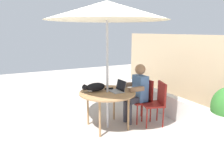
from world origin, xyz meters
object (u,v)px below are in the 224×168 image
(patio_umbrella, at_px, (107,11))
(laptop, at_px, (119,88))
(chair_occupied, at_px, (143,97))
(cat, at_px, (95,87))
(patio_table, at_px, (107,95))
(chair_empty, at_px, (157,100))
(person_seated, at_px, (137,90))

(patio_umbrella, height_order, laptop, patio_umbrella)
(chair_occupied, bearing_deg, patio_umbrella, -90.00)
(patio_umbrella, relative_size, cat, 3.70)
(patio_table, height_order, cat, cat)
(patio_table, relative_size, cat, 1.68)
(chair_occupied, xyz_separation_m, cat, (-0.16, -1.05, 0.30))
(chair_occupied, distance_m, chair_empty, 0.34)
(person_seated, xyz_separation_m, laptop, (0.05, -0.47, 0.11))
(chair_empty, bearing_deg, patio_table, -108.58)
(cat, bearing_deg, laptop, 63.57)
(chair_occupied, height_order, cat, cat)
(chair_empty, relative_size, person_seated, 0.73)
(patio_umbrella, xyz_separation_m, chair_occupied, (0.00, 0.85, -1.72))
(patio_umbrella, height_order, chair_empty, patio_umbrella)
(chair_occupied, distance_m, person_seated, 0.23)
(patio_table, relative_size, chair_occupied, 1.22)
(cat, bearing_deg, person_seated, 79.87)
(patio_table, bearing_deg, patio_umbrella, 0.00)
(laptop, bearing_deg, cat, -116.43)
(person_seated, bearing_deg, cat, -100.13)
(chair_empty, distance_m, cat, 1.30)
(patio_table, height_order, person_seated, person_seated)
(chair_occupied, bearing_deg, person_seated, -90.00)
(patio_table, distance_m, cat, 0.29)
(chair_occupied, distance_m, cat, 1.11)
(cat, bearing_deg, patio_umbrella, 51.85)
(patio_umbrella, bearing_deg, chair_empty, 71.42)
(chair_occupied, bearing_deg, cat, -98.63)
(chair_empty, height_order, laptop, laptop)
(patio_table, height_order, chair_occupied, chair_occupied)
(chair_empty, height_order, cat, cat)
(person_seated, height_order, cat, person_seated)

